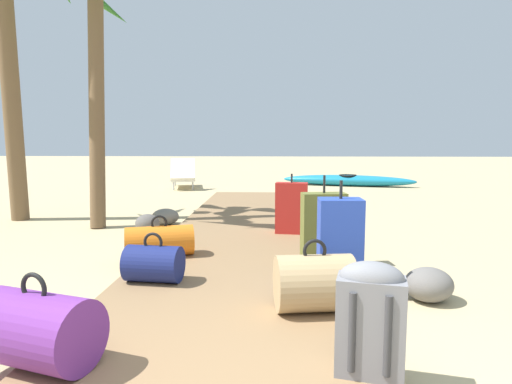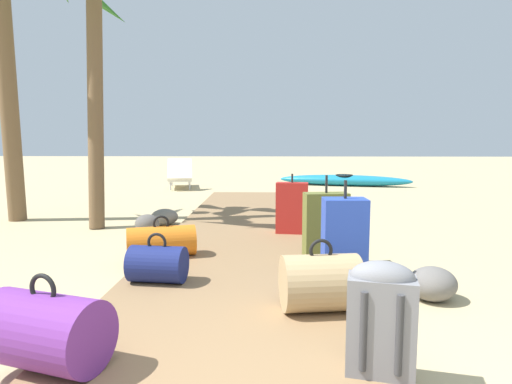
{
  "view_description": "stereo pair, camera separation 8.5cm",
  "coord_description": "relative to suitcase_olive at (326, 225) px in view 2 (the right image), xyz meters",
  "views": [
    {
      "loc": [
        0.35,
        -1.01,
        1.24
      ],
      "look_at": [
        0.09,
        4.8,
        0.55
      ],
      "focal_mm": 30.45,
      "sensor_mm": 36.0,
      "label": 1
    },
    {
      "loc": [
        0.27,
        -1.01,
        1.24
      ],
      "look_at": [
        0.09,
        4.8,
        0.55
      ],
      "focal_mm": 30.45,
      "sensor_mm": 36.0,
      "label": 2
    }
  ],
  "objects": [
    {
      "name": "ground_plane",
      "position": [
        -0.83,
        0.25,
        -0.4
      ],
      "size": [
        60.0,
        60.0,
        0.0
      ],
      "primitive_type": "plane",
      "color": "tan"
    },
    {
      "name": "boardwalk",
      "position": [
        -0.83,
        1.12,
        -0.36
      ],
      "size": [
        1.95,
        8.73,
        0.08
      ],
      "primitive_type": "cube",
      "color": "olive",
      "rests_on": "ground"
    },
    {
      "name": "suitcase_olive",
      "position": [
        0.0,
        0.0,
        0.0
      ],
      "size": [
        0.45,
        0.26,
        0.82
      ],
      "color": "olive",
      "rests_on": "boardwalk"
    },
    {
      "name": "backpack_grey",
      "position": [
        -0.01,
        -2.18,
        -0.02
      ],
      "size": [
        0.36,
        0.26,
        0.57
      ],
      "color": "slate",
      "rests_on": "boardwalk"
    },
    {
      "name": "duffel_bag_navy",
      "position": [
        -1.48,
        -0.81,
        -0.17
      ],
      "size": [
        0.48,
        0.35,
        0.41
      ],
      "color": "navy",
      "rests_on": "boardwalk"
    },
    {
      "name": "duffel_bag_orange",
      "position": [
        -1.64,
        -0.03,
        -0.17
      ],
      "size": [
        0.73,
        0.49,
        0.42
      ],
      "color": "orange",
      "rests_on": "boardwalk"
    },
    {
      "name": "suitcase_blue",
      "position": [
        0.03,
        -0.89,
        0.03
      ],
      "size": [
        0.34,
        0.24,
        0.85
      ],
      "color": "#2847B7",
      "rests_on": "boardwalk"
    },
    {
      "name": "suitcase_red",
      "position": [
        -0.28,
        1.14,
        -0.0
      ],
      "size": [
        0.41,
        0.22,
        0.75
      ],
      "color": "red",
      "rests_on": "boardwalk"
    },
    {
      "name": "duffel_bag_tan",
      "position": [
        -0.21,
        -1.37,
        -0.13
      ],
      "size": [
        0.57,
        0.45,
        0.5
      ],
      "color": "tan",
      "rests_on": "boardwalk"
    },
    {
      "name": "duffel_bag_purple",
      "position": [
        -1.71,
        -2.17,
        -0.13
      ],
      "size": [
        0.7,
        0.55,
        0.5
      ],
      "color": "#6B2D84",
      "rests_on": "boardwalk"
    },
    {
      "name": "lounge_chair",
      "position": [
        -2.88,
        6.96,
        -0.08
      ],
      "size": [
        0.88,
        1.62,
        0.79
      ],
      "color": "white",
      "rests_on": "ground"
    },
    {
      "name": "kayak",
      "position": [
        1.52,
        7.76,
        -0.25
      ],
      "size": [
        3.64,
        1.41,
        0.31
      ],
      "color": "teal",
      "rests_on": "ground"
    },
    {
      "name": "rock_left_mid",
      "position": [
        -2.1,
        2.02,
        -0.29
      ],
      "size": [
        0.55,
        0.56,
        0.24
      ],
      "primitive_type": "ellipsoid",
      "rotation": [
        0.0,
        0.0,
        0.97
      ],
      "color": "gray",
      "rests_on": "ground"
    },
    {
      "name": "rock_right_near",
      "position": [
        0.71,
        -0.94,
        -0.27
      ],
      "size": [
        0.48,
        0.47,
        0.26
      ],
      "primitive_type": "ellipsoid",
      "rotation": [
        0.0,
        0.0,
        1.95
      ],
      "color": "slate",
      "rests_on": "ground"
    },
    {
      "name": "rock_left_far",
      "position": [
        -2.2,
        1.45,
        -0.28
      ],
      "size": [
        0.35,
        0.35,
        0.25
      ],
      "primitive_type": "ellipsoid",
      "rotation": [
        0.0,
        0.0,
        1.51
      ],
      "color": "#5B5651",
      "rests_on": "ground"
    }
  ]
}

